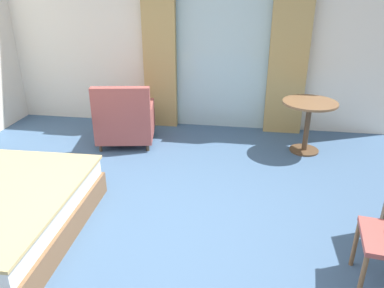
# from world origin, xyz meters

# --- Properties ---
(ground) EXTENTS (6.45, 6.45, 0.10)m
(ground) POSITION_xyz_m (0.00, 0.00, -0.05)
(ground) COLOR #426084
(wall_back) EXTENTS (6.05, 0.12, 2.76)m
(wall_back) POSITION_xyz_m (0.00, 2.96, 1.38)
(wall_back) COLOR white
(wall_back) RESTS_ON ground
(balcony_glass_door) EXTENTS (1.47, 0.02, 2.43)m
(balcony_glass_door) POSITION_xyz_m (0.48, 2.88, 1.22)
(balcony_glass_door) COLOR silver
(balcony_glass_door) RESTS_ON ground
(curtain_panel_left) EXTENTS (0.50, 0.10, 2.48)m
(curtain_panel_left) POSITION_xyz_m (-0.47, 2.78, 1.24)
(curtain_panel_left) COLOR tan
(curtain_panel_left) RESTS_ON ground
(curtain_panel_right) EXTENTS (0.56, 0.10, 2.48)m
(curtain_panel_right) POSITION_xyz_m (1.44, 2.78, 1.24)
(curtain_panel_right) COLOR tan
(curtain_panel_right) RESTS_ON ground
(armchair_by_window) EXTENTS (0.90, 0.89, 0.90)m
(armchair_by_window) POSITION_xyz_m (-0.80, 1.96, 0.34)
(armchair_by_window) COLOR #9E4C47
(armchair_by_window) RESTS_ON ground
(round_cafe_table) EXTENTS (0.72, 0.72, 0.71)m
(round_cafe_table) POSITION_xyz_m (1.71, 2.09, 0.53)
(round_cafe_table) COLOR brown
(round_cafe_table) RESTS_ON ground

